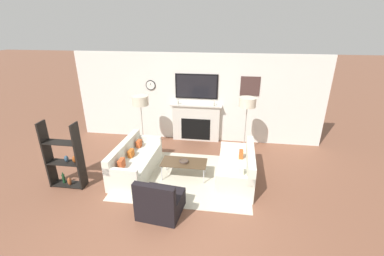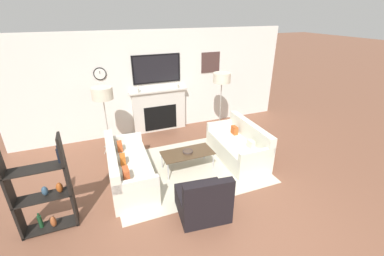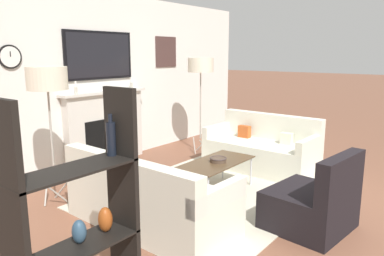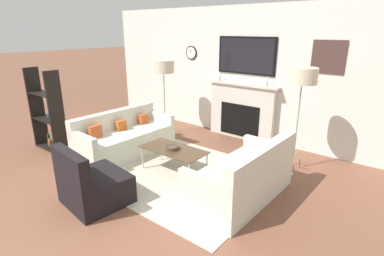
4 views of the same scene
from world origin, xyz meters
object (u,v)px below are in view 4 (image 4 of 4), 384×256
object	(u,v)px
couch_left	(124,139)
coffee_table	(174,151)
couch_right	(243,179)
decorative_bowl	(172,148)
floor_lamp_left	(163,67)
floor_lamp_right	(303,77)
armchair	(92,185)
shelf_unit	(47,114)

from	to	relation	value
couch_left	coffee_table	distance (m)	1.24
couch_right	decorative_bowl	world-z (taller)	couch_right
couch_left	floor_lamp_left	distance (m)	1.79
couch_right	coffee_table	world-z (taller)	couch_right
couch_right	floor_lamp_right	world-z (taller)	floor_lamp_right
coffee_table	couch_right	bearing A→B (deg)	0.50
coffee_table	decorative_bowl	size ratio (longest dim) A/B	5.00
couch_left	coffee_table	bearing A→B (deg)	-0.59
couch_left	floor_lamp_left	world-z (taller)	floor_lamp_left
decorative_bowl	floor_lamp_left	size ratio (longest dim) A/B	0.13
couch_left	coffee_table	xyz separation A→B (m)	(1.24, -0.01, 0.09)
coffee_table	couch_left	bearing A→B (deg)	179.41
armchair	decorative_bowl	world-z (taller)	armchair
couch_right	armchair	xyz separation A→B (m)	(-1.51, -1.36, -0.03)
decorative_bowl	floor_lamp_right	bearing A→B (deg)	42.92
couch_right	shelf_unit	world-z (taller)	shelf_unit
couch_right	floor_lamp_right	xyz separation A→B (m)	(0.21, 1.33, 1.25)
floor_lamp_left	floor_lamp_right	distance (m)	2.93
decorative_bowl	floor_lamp_left	xyz separation A→B (m)	(-1.45, 1.37, 1.03)
coffee_table	floor_lamp_left	distance (m)	2.26
armchair	coffee_table	size ratio (longest dim) A/B	0.81
armchair	floor_lamp_right	bearing A→B (deg)	57.54
couch_right	armchair	bearing A→B (deg)	-137.87
coffee_table	decorative_bowl	bearing A→B (deg)	-93.80
couch_left	coffee_table	world-z (taller)	couch_left
couch_right	decorative_bowl	size ratio (longest dim) A/B	7.81
armchair	shelf_unit	world-z (taller)	shelf_unit
coffee_table	decorative_bowl	xyz separation A→B (m)	(-0.00, -0.03, 0.06)
couch_right	floor_lamp_right	size ratio (longest dim) A/B	1.00
coffee_table	shelf_unit	size ratio (longest dim) A/B	0.69
couch_right	floor_lamp_left	xyz separation A→B (m)	(-2.72, 1.33, 1.18)
couch_left	floor_lamp_right	bearing A→B (deg)	26.13
floor_lamp_right	decorative_bowl	bearing A→B (deg)	-137.08
armchair	floor_lamp_right	xyz separation A→B (m)	(1.71, 2.69, 1.28)
coffee_table	floor_lamp_left	world-z (taller)	floor_lamp_left
decorative_bowl	shelf_unit	world-z (taller)	shelf_unit
floor_lamp_left	floor_lamp_right	size ratio (longest dim) A/B	0.96
couch_left	couch_right	distance (m)	2.50
floor_lamp_right	floor_lamp_left	bearing A→B (deg)	180.00
couch_left	coffee_table	size ratio (longest dim) A/B	1.72
shelf_unit	floor_lamp_right	bearing A→B (deg)	27.00
armchair	floor_lamp_left	distance (m)	3.19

